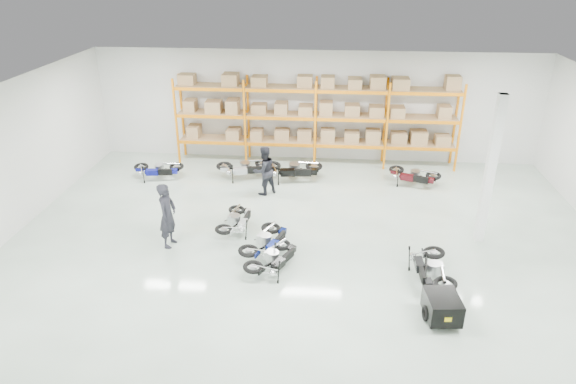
# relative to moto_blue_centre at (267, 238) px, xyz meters

# --- Properties ---
(room) EXTENTS (18.00, 18.00, 18.00)m
(room) POSITION_rel_moto_blue_centre_xyz_m (1.09, 0.84, 1.73)
(room) COLOR silver
(room) RESTS_ON ground
(pallet_rack) EXTENTS (11.28, 0.98, 3.62)m
(pallet_rack) POSITION_rel_moto_blue_centre_xyz_m (1.09, 7.29, 1.73)
(pallet_rack) COLOR orange
(pallet_rack) RESTS_ON ground
(structural_column) EXTENTS (0.25, 0.25, 4.50)m
(structural_column) POSITION_rel_moto_blue_centre_xyz_m (6.29, 1.34, 1.73)
(structural_column) COLOR white
(structural_column) RESTS_ON ground
(moto_blue_centre) EXTENTS (1.36, 1.90, 1.11)m
(moto_blue_centre) POSITION_rel_moto_blue_centre_xyz_m (0.00, 0.00, 0.00)
(moto_blue_centre) COLOR #081353
(moto_blue_centre) RESTS_ON ground
(moto_silver_left) EXTENTS (0.98, 1.68, 1.03)m
(moto_silver_left) POSITION_rel_moto_blue_centre_xyz_m (-1.09, 1.23, -0.04)
(moto_silver_left) COLOR #B8BBBF
(moto_silver_left) RESTS_ON ground
(moto_black_far_left) EXTENTS (1.46, 1.82, 1.06)m
(moto_black_far_left) POSITION_rel_moto_blue_centre_xyz_m (0.30, -0.85, -0.03)
(moto_black_far_left) COLOR black
(moto_black_far_left) RESTS_ON ground
(moto_touring_right) EXTENTS (0.91, 1.78, 1.14)m
(moto_touring_right) POSITION_rel_moto_blue_centre_xyz_m (4.46, -1.01, 0.01)
(moto_touring_right) COLOR black
(moto_touring_right) RESTS_ON ground
(trailer) EXTENTS (0.84, 1.61, 0.67)m
(trailer) POSITION_rel_moto_blue_centre_xyz_m (4.46, -2.61, -0.13)
(trailer) COLOR black
(trailer) RESTS_ON ground
(moto_back_a) EXTENTS (1.72, 0.98, 1.06)m
(moto_back_a) POSITION_rel_moto_blue_centre_xyz_m (-4.85, 5.10, -0.02)
(moto_back_a) COLOR navy
(moto_back_a) RESTS_ON ground
(moto_back_b) EXTENTS (1.98, 1.36, 1.17)m
(moto_back_b) POSITION_rel_moto_blue_centre_xyz_m (-1.55, 5.47, 0.03)
(moto_back_b) COLOR #B0B4BA
(moto_back_b) RESTS_ON ground
(moto_back_c) EXTENTS (1.97, 1.06, 1.24)m
(moto_back_c) POSITION_rel_moto_blue_centre_xyz_m (0.34, 5.40, 0.06)
(moto_back_c) COLOR black
(moto_back_c) RESTS_ON ground
(moto_back_d) EXTENTS (1.86, 1.37, 1.08)m
(moto_back_d) POSITION_rel_moto_blue_centre_xyz_m (4.86, 5.33, -0.01)
(moto_back_d) COLOR #440D14
(moto_back_d) RESTS_ON ground
(person_left) EXTENTS (0.57, 0.78, 1.98)m
(person_left) POSITION_rel_moto_blue_centre_xyz_m (-2.93, 0.25, 0.46)
(person_left) COLOR black
(person_left) RESTS_ON ground
(person_back) EXTENTS (1.10, 1.07, 1.79)m
(person_back) POSITION_rel_moto_blue_centre_xyz_m (-0.59, 4.09, 0.37)
(person_back) COLOR black
(person_back) RESTS_ON ground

